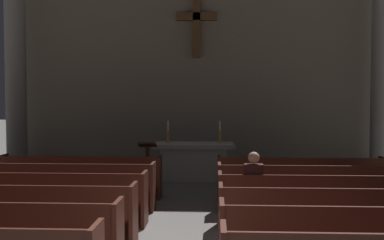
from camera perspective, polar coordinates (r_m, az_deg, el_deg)
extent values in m
cube|color=#4C2319|center=(6.20, -8.98, -13.92)|extent=(0.06, 0.50, 0.95)
cube|color=#4C2319|center=(7.78, -20.38, -10.96)|extent=(3.50, 0.40, 0.05)
cube|color=#4C2319|center=(7.52, -21.11, -9.31)|extent=(3.50, 0.05, 0.50)
cube|color=#4C2319|center=(8.00, -19.84, -12.24)|extent=(3.50, 0.04, 0.40)
cube|color=#4C2319|center=(7.25, -7.15, -11.42)|extent=(0.06, 0.50, 0.95)
cube|color=#4C2319|center=(8.78, -17.50, -9.33)|extent=(3.50, 0.40, 0.05)
cube|color=#4C2319|center=(8.52, -18.05, -7.83)|extent=(3.50, 0.05, 0.50)
cube|color=#4C2319|center=(9.00, -17.07, -10.50)|extent=(3.50, 0.04, 0.40)
cube|color=#4C2319|center=(8.31, -5.81, -9.55)|extent=(0.06, 0.50, 0.95)
cube|color=#4C2319|center=(9.81, -15.23, -8.02)|extent=(3.50, 0.40, 0.05)
cube|color=#4C2319|center=(9.55, -15.67, -6.64)|extent=(3.50, 0.05, 0.50)
cube|color=#4C2319|center=(10.02, -14.89, -9.10)|extent=(3.50, 0.04, 0.40)
cube|color=#4C2319|center=(9.39, -4.78, -8.11)|extent=(0.06, 0.50, 0.95)
cube|color=#4C2319|center=(10.85, -13.40, -6.95)|extent=(3.50, 0.40, 0.05)
cube|color=#4C2319|center=(10.60, -13.76, -5.68)|extent=(3.50, 0.05, 0.50)
cube|color=#4C2319|center=(11.06, -13.12, -7.94)|extent=(3.50, 0.04, 0.40)
cube|color=#4C2319|center=(10.47, -3.97, -6.96)|extent=(0.06, 0.50, 0.95)
cube|color=#4C2319|center=(11.45, -22.07, -6.32)|extent=(0.06, 0.50, 0.95)
cube|color=#4C2319|center=(6.11, 21.02, -12.14)|extent=(3.50, 0.05, 0.50)
cube|color=#4C2319|center=(6.08, 3.65, -14.24)|extent=(0.06, 0.50, 0.95)
cube|color=#4C2319|center=(7.42, 17.70, -11.61)|extent=(3.50, 0.40, 0.05)
cube|color=#4C2319|center=(7.14, 18.20, -9.91)|extent=(3.50, 0.05, 0.50)
cube|color=#4C2319|center=(7.64, 17.32, -12.91)|extent=(3.50, 0.04, 0.40)
cube|color=#4C2319|center=(7.14, 3.52, -11.62)|extent=(0.06, 0.50, 0.95)
cube|color=#4C2319|center=(8.46, 15.75, -9.77)|extent=(3.50, 0.40, 0.05)
cube|color=#4C2319|center=(8.19, 16.13, -8.23)|extent=(3.50, 0.05, 0.50)
cube|color=#4C2319|center=(8.68, 15.45, -10.97)|extent=(3.50, 0.04, 0.40)
cube|color=#4C2319|center=(8.22, 3.42, -9.68)|extent=(0.06, 0.50, 0.95)
cube|color=#4C2319|center=(9.52, 14.24, -8.34)|extent=(3.50, 0.40, 0.05)
cube|color=#4C2319|center=(9.26, 14.54, -6.93)|extent=(3.50, 0.05, 0.50)
cube|color=#4C2319|center=(9.74, 14.01, -9.43)|extent=(3.50, 0.04, 0.40)
cube|color=#4C2319|center=(9.31, 3.35, -8.20)|extent=(0.06, 0.50, 0.95)
cube|color=#4C2319|center=(10.59, 13.05, -7.19)|extent=(3.50, 0.40, 0.05)
cube|color=#4C2319|center=(10.33, 13.29, -5.90)|extent=(3.50, 0.05, 0.50)
cube|color=#4C2319|center=(10.81, 12.86, -8.20)|extent=(3.50, 0.04, 0.40)
cube|color=#4C2319|center=(10.40, 3.30, -7.02)|extent=(0.06, 0.50, 0.95)
cube|color=#4C2319|center=(11.02, 22.28, -6.67)|extent=(0.06, 0.50, 0.95)
cube|color=gray|center=(14.81, -20.51, -5.70)|extent=(0.83, 0.83, 0.20)
cylinder|color=gray|center=(14.71, -20.75, 7.80)|extent=(0.60, 0.60, 7.15)
cube|color=gray|center=(14.40, 21.95, -5.97)|extent=(0.83, 0.83, 0.20)
cylinder|color=gray|center=(14.29, 22.22, 7.93)|extent=(0.60, 0.60, 7.15)
cube|color=#A8A399|center=(12.68, 0.23, -5.38)|extent=(1.76, 0.72, 0.88)
cube|color=#A8A399|center=(12.62, 0.23, -3.14)|extent=(2.20, 0.90, 0.12)
cube|color=silver|center=(12.61, 0.23, -2.84)|extent=(2.09, 0.86, 0.01)
cylinder|color=#B79338|center=(12.66, -2.94, -2.75)|extent=(0.16, 0.16, 0.02)
cylinder|color=#B79338|center=(12.65, -2.94, -2.06)|extent=(0.07, 0.07, 0.33)
cylinder|color=silver|center=(12.63, -2.94, -0.70)|extent=(0.04, 0.04, 0.27)
cylinder|color=#B79338|center=(12.60, 3.42, -2.78)|extent=(0.16, 0.16, 0.02)
cylinder|color=#B79338|center=(12.59, 3.42, -2.08)|extent=(0.07, 0.07, 0.33)
cylinder|color=silver|center=(12.56, 3.42, -0.72)|extent=(0.04, 0.04, 0.27)
cube|color=gray|center=(14.80, 0.62, 9.70)|extent=(11.48, 0.25, 8.04)
cube|color=brown|center=(14.61, 0.58, 11.38)|extent=(0.23, 0.23, 1.93)
cube|color=brown|center=(14.66, 0.58, 12.50)|extent=(1.23, 0.23, 0.23)
cylinder|color=#4C2319|center=(11.68, -5.44, -8.21)|extent=(0.36, 0.36, 0.04)
cylinder|color=#4C2319|center=(11.59, -5.45, -5.76)|extent=(0.10, 0.10, 1.05)
cube|color=#4C2319|center=(11.52, -5.46, -3.03)|extent=(0.44, 0.31, 0.15)
cube|color=#26262B|center=(8.50, 7.36, -11.01)|extent=(0.24, 0.14, 0.45)
cube|color=#26262B|center=(8.31, 7.44, -9.32)|extent=(0.28, 0.36, 0.12)
cube|color=#381919|center=(8.12, 7.53, -7.24)|extent=(0.32, 0.20, 0.54)
sphere|color=tan|center=(8.06, 7.55, -4.58)|extent=(0.20, 0.20, 0.20)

